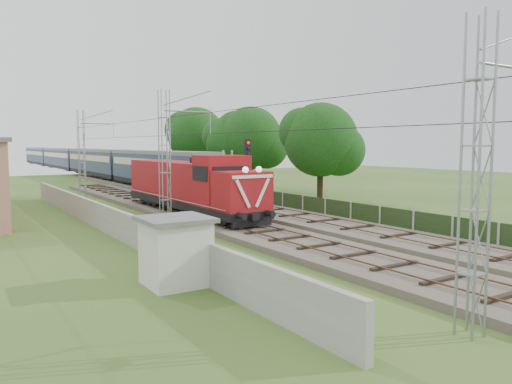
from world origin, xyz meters
TOP-DOWN VIEW (x-y plane):
  - ground at (0.00, 0.00)m, footprint 140.00×140.00m
  - track_main at (0.00, 7.00)m, footprint 4.20×70.00m
  - track_side at (5.00, 20.00)m, footprint 4.20×80.00m
  - catenary at (-2.95, 12.00)m, footprint 3.31×70.00m
  - boundary_wall at (-6.50, 12.00)m, footprint 0.25×40.00m
  - fence at (8.00, 3.00)m, footprint 0.12×32.00m
  - locomotive at (0.00, 15.00)m, footprint 2.82×16.12m
  - coach_rake at (5.00, 68.08)m, footprint 3.09×92.13m
  - signal_post at (2.64, 12.03)m, footprint 0.58×0.45m
  - relay_hut at (-7.40, 0.31)m, footprint 2.32×2.32m
  - tree_a at (12.47, 16.39)m, footprint 6.39×6.08m
  - tree_b at (12.89, 27.91)m, footprint 6.72×6.40m
  - tree_c at (11.84, 29.54)m, footprint 6.17×5.88m
  - tree_d at (12.22, 39.20)m, footprint 7.19×6.85m

SIDE VIEW (x-z plane):
  - ground at x=0.00m, z-range 0.00..0.00m
  - track_main at x=0.00m, z-range -0.04..0.41m
  - track_side at x=5.00m, z-range -0.04..0.41m
  - fence at x=8.00m, z-range 0.00..1.20m
  - boundary_wall at x=-6.50m, z-range 0.00..1.50m
  - relay_hut at x=-7.40m, z-range 0.01..2.38m
  - locomotive at x=0.00m, z-range 0.09..4.18m
  - coach_rake at x=5.00m, z-range 0.77..4.34m
  - signal_post at x=2.64m, z-range 0.98..6.19m
  - catenary at x=-2.95m, z-range 0.05..8.05m
  - tree_c at x=11.84m, z-range 0.99..8.99m
  - tree_a at x=12.47m, z-range 1.03..9.31m
  - tree_b at x=12.89m, z-range 1.08..9.79m
  - tree_d at x=12.22m, z-range 1.15..10.47m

